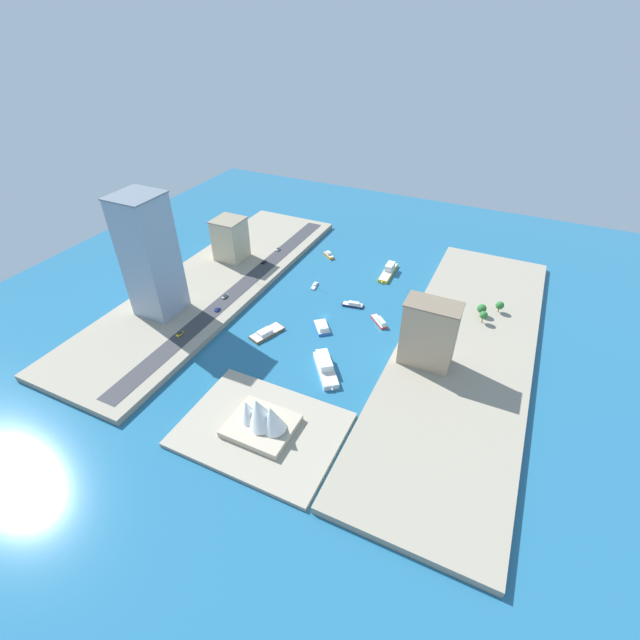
{
  "coord_description": "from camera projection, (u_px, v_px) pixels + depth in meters",
  "views": [
    {
      "loc": [
        -92.85,
        203.65,
        159.77
      ],
      "look_at": [
        -0.9,
        9.75,
        3.72
      ],
      "focal_mm": 25.02,
      "sensor_mm": 36.0,
      "label": 1
    }
  ],
  "objects": [
    {
      "name": "opera_landmark",
      "position": [
        261.0,
        418.0,
        196.83
      ],
      "size": [
        29.73,
        25.21,
        18.37
      ],
      "color": "#BCAD93",
      "rests_on": "peninsula_point"
    },
    {
      "name": "park_tree_cluster",
      "position": [
        488.0,
        309.0,
        266.05
      ],
      "size": [
        14.58,
        20.36,
        7.69
      ],
      "color": "brown",
      "rests_on": "quay_west"
    },
    {
      "name": "apartment_midrise_tan",
      "position": [
        429.0,
        334.0,
        224.75
      ],
      "size": [
        27.43,
        15.36,
        36.65
      ],
      "color": "tan",
      "rests_on": "quay_west"
    },
    {
      "name": "barge_flat_brown",
      "position": [
        267.0,
        333.0,
        259.47
      ],
      "size": [
        14.99,
        22.4,
        3.42
      ],
      "color": "brown",
      "rests_on": "ground_plane"
    },
    {
      "name": "ground_plane",
      "position": [
        325.0,
        316.0,
        274.96
      ],
      "size": [
        440.0,
        440.0,
        0.0
      ],
      "primitive_type": "plane",
      "color": "#23668E"
    },
    {
      "name": "tugboat_red",
      "position": [
        380.0,
        321.0,
        268.16
      ],
      "size": [
        13.4,
        13.17,
        3.86
      ],
      "color": "red",
      "rests_on": "ground_plane"
    },
    {
      "name": "sedan_silver",
      "position": [
        225.0,
        296.0,
        284.93
      ],
      "size": [
        1.8,
        4.93,
        1.58
      ],
      "color": "black",
      "rests_on": "road_strip"
    },
    {
      "name": "taxi_yellow_cab",
      "position": [
        180.0,
        334.0,
        253.22
      ],
      "size": [
        2.08,
        5.01,
        1.62
      ],
      "color": "black",
      "rests_on": "road_strip"
    },
    {
      "name": "water_taxi_orange",
      "position": [
        329.0,
        255.0,
        336.94
      ],
      "size": [
        11.18,
        9.39,
        3.7
      ],
      "color": "orange",
      "rests_on": "ground_plane"
    },
    {
      "name": "hatchback_blue",
      "position": [
        217.0,
        309.0,
        273.19
      ],
      "size": [
        2.16,
        4.35,
        1.7
      ],
      "color": "black",
      "rests_on": "road_strip"
    },
    {
      "name": "van_white",
      "position": [
        278.0,
        249.0,
        338.09
      ],
      "size": [
        2.0,
        4.39,
        1.47
      ],
      "color": "black",
      "rests_on": "road_strip"
    },
    {
      "name": "ferry_white_commuter",
      "position": [
        325.0,
        367.0,
        233.35
      ],
      "size": [
        23.11,
        26.77,
        6.87
      ],
      "color": "silver",
      "rests_on": "ground_plane"
    },
    {
      "name": "tower_tall_glass",
      "position": [
        150.0,
        257.0,
        253.55
      ],
      "size": [
        24.81,
        25.19,
        72.6
      ],
      "color": "#8C9EB2",
      "rests_on": "quay_east"
    },
    {
      "name": "road_strip",
      "position": [
        240.0,
        288.0,
        294.48
      ],
      "size": [
        11.65,
        228.0,
        0.15
      ],
      "primitive_type": "cube",
      "color": "#38383D",
      "rests_on": "quay_east"
    },
    {
      "name": "office_block_beige",
      "position": [
        230.0,
        239.0,
        320.71
      ],
      "size": [
        20.25,
        20.82,
        29.83
      ],
      "color": "#C6B793",
      "rests_on": "quay_east"
    },
    {
      "name": "ferry_yellow_fast",
      "position": [
        389.0,
        271.0,
        316.1
      ],
      "size": [
        7.45,
        29.15,
        6.37
      ],
      "color": "yellow",
      "rests_on": "ground_plane"
    },
    {
      "name": "sailboat_small_white",
      "position": [
        315.0,
        286.0,
        302.52
      ],
      "size": [
        4.35,
        10.19,
        12.42
      ],
      "color": "white",
      "rests_on": "ground_plane"
    },
    {
      "name": "traffic_light_waterfront",
      "position": [
        256.0,
        278.0,
        296.71
      ],
      "size": [
        0.36,
        0.36,
        6.5
      ],
      "color": "black",
      "rests_on": "quay_east"
    },
    {
      "name": "suv_black",
      "position": [
        264.0,
        262.0,
        321.92
      ],
      "size": [
        1.95,
        4.54,
        1.57
      ],
      "color": "black",
      "rests_on": "road_strip"
    },
    {
      "name": "patrol_launch_navy",
      "position": [
        353.0,
        305.0,
        283.28
      ],
      "size": [
        14.48,
        6.27,
        3.1
      ],
      "color": "#1E284C",
      "rests_on": "ground_plane"
    },
    {
      "name": "quay_east",
      "position": [
        213.0,
        283.0,
        303.14
      ],
      "size": [
        70.0,
        240.0,
        3.57
      ],
      "primitive_type": "cube",
      "color": "#9E937F",
      "rests_on": "ground_plane"
    },
    {
      "name": "peninsula_point",
      "position": [
        262.0,
        429.0,
        201.77
      ],
      "size": [
        71.73,
        53.24,
        2.0
      ],
      "primitive_type": "cube",
      "color": "#A89E89",
      "rests_on": "ground_plane"
    },
    {
      "name": "catamaran_blue",
      "position": [
        322.0,
        327.0,
        263.6
      ],
      "size": [
        15.07,
        16.2,
        3.84
      ],
      "color": "blue",
      "rests_on": "ground_plane"
    },
    {
      "name": "quay_west",
      "position": [
        465.0,
        352.0,
        244.68
      ],
      "size": [
        70.0,
        240.0,
        3.57
      ],
      "primitive_type": "cube",
      "color": "#9E937F",
      "rests_on": "ground_plane"
    }
  ]
}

